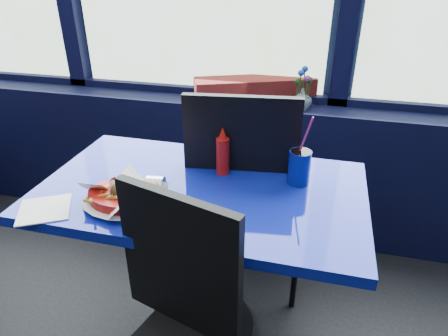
% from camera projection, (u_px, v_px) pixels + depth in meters
% --- Properties ---
extents(window_sill, '(5.00, 0.26, 0.80)m').
position_uv_depth(window_sill, '(198.00, 160.00, 2.46)').
color(window_sill, black).
rests_on(window_sill, ground).
extents(near_table, '(1.20, 0.70, 0.75)m').
position_uv_depth(near_table, '(203.00, 226.00, 1.57)').
color(near_table, black).
rests_on(near_table, ground).
extents(chair_near_back, '(0.53, 0.54, 1.06)m').
position_uv_depth(chair_near_back, '(250.00, 184.00, 1.79)').
color(chair_near_back, black).
rests_on(chair_near_back, ground).
extents(planter_box, '(0.67, 0.41, 0.13)m').
position_uv_depth(planter_box, '(255.00, 90.00, 2.18)').
color(planter_box, maroon).
rests_on(planter_box, window_sill).
extents(flower_vase, '(0.14, 0.14, 0.22)m').
position_uv_depth(flower_vase, '(302.00, 96.00, 2.08)').
color(flower_vase, silver).
rests_on(flower_vase, window_sill).
extents(food_basket, '(0.31, 0.31, 0.10)m').
position_uv_depth(food_basket, '(126.00, 195.00, 1.37)').
color(food_basket, '#A8110B').
rests_on(food_basket, near_table).
extents(ketchup_bottle, '(0.05, 0.05, 0.19)m').
position_uv_depth(ketchup_bottle, '(223.00, 153.00, 1.55)').
color(ketchup_bottle, '#A8110B').
rests_on(ketchup_bottle, near_table).
extents(soda_cup, '(0.08, 0.08, 0.28)m').
position_uv_depth(soda_cup, '(299.00, 167.00, 1.48)').
color(soda_cup, navy).
rests_on(soda_cup, near_table).
extents(napkin, '(0.22, 0.22, 0.00)m').
position_uv_depth(napkin, '(44.00, 209.00, 1.35)').
color(napkin, white).
rests_on(napkin, near_table).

